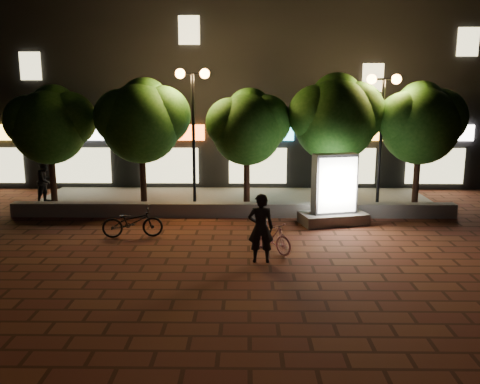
{
  "coord_description": "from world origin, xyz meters",
  "views": [
    {
      "loc": [
        0.49,
        -13.78,
        4.6
      ],
      "look_at": [
        0.29,
        1.5,
        1.43
      ],
      "focal_mm": 37.93,
      "sensor_mm": 36.0,
      "label": 1
    }
  ],
  "objects_px": {
    "scooter_pink": "(272,236)",
    "tree_mid": "(248,124)",
    "tree_right": "(336,115)",
    "street_lamp_right": "(382,107)",
    "tree_left": "(143,118)",
    "rider": "(261,228)",
    "pedestrian": "(46,181)",
    "tree_far_left": "(51,122)",
    "scooter_parked": "(132,222)",
    "ad_kiosk": "(334,196)",
    "street_lamp_left": "(193,103)",
    "tree_far_right": "(421,120)"
  },
  "relations": [
    {
      "from": "tree_far_left",
      "to": "scooter_pink",
      "type": "distance_m",
      "value": 10.22
    },
    {
      "from": "tree_left",
      "to": "tree_mid",
      "type": "relative_size",
      "value": 1.09
    },
    {
      "from": "tree_left",
      "to": "ad_kiosk",
      "type": "xyz_separation_m",
      "value": [
        6.91,
        -2.37,
        -2.47
      ]
    },
    {
      "from": "tree_left",
      "to": "tree_mid",
      "type": "height_order",
      "value": "tree_left"
    },
    {
      "from": "tree_left",
      "to": "tree_far_right",
      "type": "relative_size",
      "value": 1.03
    },
    {
      "from": "tree_far_right",
      "to": "rider",
      "type": "relative_size",
      "value": 2.54
    },
    {
      "from": "street_lamp_left",
      "to": "pedestrian",
      "type": "xyz_separation_m",
      "value": [
        -6.0,
        0.7,
        -3.08
      ]
    },
    {
      "from": "tree_left",
      "to": "tree_right",
      "type": "bearing_deg",
      "value": 0.0
    },
    {
      "from": "tree_left",
      "to": "street_lamp_right",
      "type": "relative_size",
      "value": 0.98
    },
    {
      "from": "tree_mid",
      "to": "scooter_pink",
      "type": "relative_size",
      "value": 2.96
    },
    {
      "from": "tree_left",
      "to": "tree_right",
      "type": "relative_size",
      "value": 0.97
    },
    {
      "from": "street_lamp_left",
      "to": "ad_kiosk",
      "type": "xyz_separation_m",
      "value": [
        4.97,
        -2.11,
        -3.06
      ]
    },
    {
      "from": "tree_right",
      "to": "street_lamp_right",
      "type": "height_order",
      "value": "tree_right"
    },
    {
      "from": "scooter_pink",
      "to": "tree_mid",
      "type": "bearing_deg",
      "value": 56.17
    },
    {
      "from": "rider",
      "to": "tree_far_left",
      "type": "bearing_deg",
      "value": -38.88
    },
    {
      "from": "tree_left",
      "to": "tree_far_left",
      "type": "bearing_deg",
      "value": -180.0
    },
    {
      "from": "street_lamp_left",
      "to": "rider",
      "type": "bearing_deg",
      "value": -68.56
    },
    {
      "from": "tree_left",
      "to": "ad_kiosk",
      "type": "height_order",
      "value": "tree_left"
    },
    {
      "from": "scooter_pink",
      "to": "tree_far_left",
      "type": "bearing_deg",
      "value": 105.47
    },
    {
      "from": "street_lamp_left",
      "to": "scooter_parked",
      "type": "distance_m",
      "value": 5.42
    },
    {
      "from": "tree_left",
      "to": "ad_kiosk",
      "type": "bearing_deg",
      "value": -18.92
    },
    {
      "from": "tree_left",
      "to": "rider",
      "type": "distance_m",
      "value": 8.04
    },
    {
      "from": "rider",
      "to": "pedestrian",
      "type": "distance_m",
      "value": 10.74
    },
    {
      "from": "tree_right",
      "to": "scooter_pink",
      "type": "relative_size",
      "value": 3.33
    },
    {
      "from": "tree_far_left",
      "to": "pedestrian",
      "type": "relative_size",
      "value": 2.68
    },
    {
      "from": "tree_right",
      "to": "tree_far_left",
      "type": "bearing_deg",
      "value": -180.0
    },
    {
      "from": "scooter_pink",
      "to": "scooter_parked",
      "type": "height_order",
      "value": "scooter_parked"
    },
    {
      "from": "pedestrian",
      "to": "scooter_pink",
      "type": "bearing_deg",
      "value": -105.86
    },
    {
      "from": "street_lamp_left",
      "to": "rider",
      "type": "distance_m",
      "value": 7.18
    },
    {
      "from": "rider",
      "to": "street_lamp_left",
      "type": "bearing_deg",
      "value": -68.59
    },
    {
      "from": "tree_far_left",
      "to": "pedestrian",
      "type": "bearing_deg",
      "value": 141.53
    },
    {
      "from": "tree_left",
      "to": "rider",
      "type": "height_order",
      "value": "tree_left"
    },
    {
      "from": "street_lamp_right",
      "to": "rider",
      "type": "xyz_separation_m",
      "value": [
        -4.63,
        -6.03,
        -2.96
      ]
    },
    {
      "from": "rider",
      "to": "pedestrian",
      "type": "relative_size",
      "value": 1.08
    },
    {
      "from": "tree_far_right",
      "to": "scooter_pink",
      "type": "xyz_separation_m",
      "value": [
        -5.84,
        -5.46,
        -2.91
      ]
    },
    {
      "from": "ad_kiosk",
      "to": "pedestrian",
      "type": "height_order",
      "value": "ad_kiosk"
    },
    {
      "from": "tree_mid",
      "to": "rider",
      "type": "relative_size",
      "value": 2.4
    },
    {
      "from": "street_lamp_left",
      "to": "scooter_pink",
      "type": "xyz_separation_m",
      "value": [
        2.71,
        -5.2,
        -3.57
      ]
    },
    {
      "from": "tree_right",
      "to": "rider",
      "type": "relative_size",
      "value": 2.7
    },
    {
      "from": "tree_far_left",
      "to": "ad_kiosk",
      "type": "distance_m",
      "value": 10.93
    },
    {
      "from": "tree_left",
      "to": "scooter_parked",
      "type": "xyz_separation_m",
      "value": [
        0.39,
        -4.07,
        -2.95
      ]
    },
    {
      "from": "tree_right",
      "to": "street_lamp_right",
      "type": "distance_m",
      "value": 1.7
    },
    {
      "from": "tree_left",
      "to": "pedestrian",
      "type": "distance_m",
      "value": 4.78
    },
    {
      "from": "scooter_parked",
      "to": "pedestrian",
      "type": "relative_size",
      "value": 1.08
    },
    {
      "from": "tree_mid",
      "to": "tree_left",
      "type": "bearing_deg",
      "value": 180.0
    },
    {
      "from": "tree_right",
      "to": "ad_kiosk",
      "type": "relative_size",
      "value": 2.08
    },
    {
      "from": "tree_right",
      "to": "rider",
      "type": "height_order",
      "value": "tree_right"
    },
    {
      "from": "tree_far_left",
      "to": "scooter_parked",
      "type": "bearing_deg",
      "value": -46.24
    },
    {
      "from": "tree_left",
      "to": "pedestrian",
      "type": "relative_size",
      "value": 2.83
    },
    {
      "from": "rider",
      "to": "tree_left",
      "type": "bearing_deg",
      "value": -55.61
    }
  ]
}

